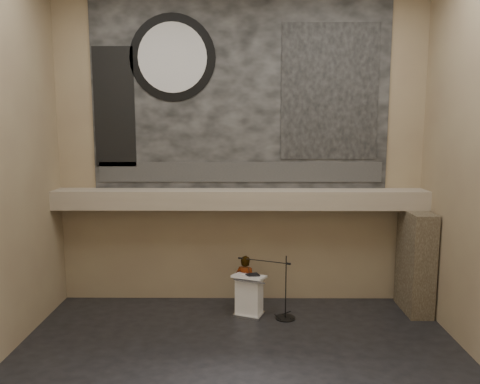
{
  "coord_description": "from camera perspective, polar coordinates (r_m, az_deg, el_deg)",
  "views": [
    {
      "loc": [
        0.08,
        -8.85,
        4.96
      ],
      "look_at": [
        0.0,
        3.2,
        3.2
      ],
      "focal_mm": 35.0,
      "sensor_mm": 36.0,
      "label": 1
    }
  ],
  "objects": [
    {
      "name": "sprinkler_left",
      "position": [
        12.72,
        -7.22,
        -2.13
      ],
      "size": [
        0.04,
        0.04,
        0.06
      ],
      "primitive_type": "cylinder",
      "color": "#B2893D",
      "rests_on": "soffit"
    },
    {
      "name": "lectern",
      "position": [
        12.41,
        1.12,
        -12.5
      ],
      "size": [
        0.96,
        0.82,
        1.14
      ],
      "rotation": [
        0.0,
        0.0,
        -0.37
      ],
      "color": "silver",
      "rests_on": "floor"
    },
    {
      "name": "soffit",
      "position": [
        12.61,
        0.01,
        -0.86
      ],
      "size": [
        10.0,
        0.8,
        0.5
      ],
      "primitive_type": "cube",
      "color": "gray",
      "rests_on": "wall_back"
    },
    {
      "name": "banner_clock_rim",
      "position": [
        13.03,
        -8.23,
        15.9
      ],
      "size": [
        2.3,
        0.02,
        2.3
      ],
      "primitive_type": "cylinder",
      "rotation": [
        1.57,
        0.0,
        0.0
      ],
      "color": "black",
      "rests_on": "banner"
    },
    {
      "name": "wall_front",
      "position": [
        4.9,
        -0.58,
        -0.03
      ],
      "size": [
        10.0,
        0.02,
        8.5
      ],
      "primitive_type": "cube",
      "color": "#846D54",
      "rests_on": "floor"
    },
    {
      "name": "banner_text_strip",
      "position": [
        12.84,
        0.02,
        2.46
      ],
      "size": [
        7.76,
        0.02,
        0.55
      ],
      "primitive_type": "cube",
      "color": "#2D2D2D",
      "rests_on": "banner"
    },
    {
      "name": "banner_brick_print",
      "position": [
        13.25,
        -15.08,
        9.93
      ],
      "size": [
        1.1,
        0.02,
        3.2
      ],
      "primitive_type": "cube",
      "color": "black",
      "rests_on": "banner"
    },
    {
      "name": "floor",
      "position": [
        10.14,
        -0.13,
        -20.97
      ],
      "size": [
        10.0,
        10.0,
        0.0
      ],
      "primitive_type": "plane",
      "color": "black",
      "rests_on": "ground"
    },
    {
      "name": "banner",
      "position": [
        12.84,
        0.02,
        11.62
      ],
      "size": [
        8.0,
        0.05,
        5.0
      ],
      "primitive_type": "cube",
      "color": "black",
      "rests_on": "wall_back"
    },
    {
      "name": "binder",
      "position": [
        12.18,
        1.56,
        -10.08
      ],
      "size": [
        0.38,
        0.35,
        0.04
      ],
      "primitive_type": "cube",
      "rotation": [
        0.0,
        0.0,
        0.36
      ],
      "color": "black",
      "rests_on": "lectern"
    },
    {
      "name": "speaker_person",
      "position": [
        12.69,
        0.66,
        -11.04
      ],
      "size": [
        0.64,
        0.53,
        1.51
      ],
      "primitive_type": "imported",
      "rotation": [
        0.0,
        0.0,
        2.78
      ],
      "color": "white",
      "rests_on": "floor"
    },
    {
      "name": "banner_building_print",
      "position": [
        13.01,
        10.89,
        11.87
      ],
      "size": [
        2.6,
        0.02,
        3.6
      ],
      "primitive_type": "cube",
      "color": "black",
      "rests_on": "banner"
    },
    {
      "name": "mic_stand",
      "position": [
        12.43,
        5.35,
        -13.98
      ],
      "size": [
        1.48,
        0.75,
        1.66
      ],
      "rotation": [
        0.0,
        0.0,
        -0.38
      ],
      "color": "black",
      "rests_on": "floor"
    },
    {
      "name": "papers",
      "position": [
        12.16,
        0.37,
        -10.18
      ],
      "size": [
        0.26,
        0.32,
        0.0
      ],
      "primitive_type": "cube",
      "rotation": [
        0.0,
        0.0,
        0.19
      ],
      "color": "silver",
      "rests_on": "lectern"
    },
    {
      "name": "stone_pier",
      "position": [
        13.33,
        20.62,
        -7.94
      ],
      "size": [
        0.6,
        1.4,
        2.7
      ],
      "primitive_type": "cube",
      "color": "#3F3527",
      "rests_on": "floor"
    },
    {
      "name": "wall_back",
      "position": [
        12.87,
        0.02,
        5.15
      ],
      "size": [
        10.0,
        0.02,
        8.5
      ],
      "primitive_type": "cube",
      "color": "#846D54",
      "rests_on": "floor"
    },
    {
      "name": "sprinkler_right",
      "position": [
        12.74,
        8.6,
        -2.14
      ],
      "size": [
        0.04,
        0.04,
        0.06
      ],
      "primitive_type": "cylinder",
      "color": "#B2893D",
      "rests_on": "soffit"
    },
    {
      "name": "banner_clock_face",
      "position": [
        13.01,
        -8.25,
        15.92
      ],
      "size": [
        1.84,
        0.02,
        1.84
      ],
      "primitive_type": "cylinder",
      "rotation": [
        1.57,
        0.0,
        0.0
      ],
      "color": "silver",
      "rests_on": "banner"
    }
  ]
}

